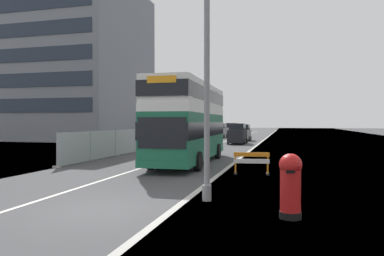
# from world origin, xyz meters

# --- Properties ---
(ground) EXTENTS (140.00, 280.00, 0.10)m
(ground) POSITION_xyz_m (0.54, 0.13, -0.05)
(ground) COLOR #424244
(double_decker_bus) EXTENTS (3.05, 11.13, 4.74)m
(double_decker_bus) POSITION_xyz_m (-0.64, 11.82, 2.52)
(double_decker_bus) COLOR #196042
(double_decker_bus) RESTS_ON ground
(lamppost_foreground) EXTENTS (0.29, 0.70, 7.86)m
(lamppost_foreground) POSITION_xyz_m (2.64, 1.93, 3.70)
(lamppost_foreground) COLOR gray
(lamppost_foreground) RESTS_ON ground
(red_pillar_postbox) EXTENTS (0.59, 0.59, 1.68)m
(red_pillar_postbox) POSITION_xyz_m (5.18, 0.47, 0.92)
(red_pillar_postbox) COLOR black
(red_pillar_postbox) RESTS_ON ground
(roadworks_barrier) EXTENTS (1.69, 0.65, 1.05)m
(roadworks_barrier) POSITION_xyz_m (3.46, 7.99, 0.65)
(roadworks_barrier) COLOR orange
(roadworks_barrier) RESTS_ON ground
(construction_site_fence) EXTENTS (0.44, 17.20, 1.95)m
(construction_site_fence) POSITION_xyz_m (-6.90, 16.15, 0.93)
(construction_site_fence) COLOR #A8AAAD
(construction_site_fence) RESTS_ON ground
(car_oncoming_near) EXTENTS (1.93, 4.08, 2.31)m
(car_oncoming_near) POSITION_xyz_m (-0.35, 31.33, 1.08)
(car_oncoming_near) COLOR black
(car_oncoming_near) RESTS_ON ground
(car_receding_mid) EXTENTS (1.97, 3.97, 2.15)m
(car_receding_mid) POSITION_xyz_m (-0.57, 38.17, 1.01)
(car_receding_mid) COLOR gray
(car_receding_mid) RESTS_ON ground
(car_receding_far) EXTENTS (2.00, 4.02, 2.25)m
(car_receding_far) POSITION_xyz_m (-5.08, 45.56, 1.05)
(car_receding_far) COLOR slate
(car_receding_far) RESTS_ON ground
(car_far_side) EXTENTS (2.05, 4.40, 2.27)m
(car_far_side) POSITION_xyz_m (-4.55, 55.07, 1.05)
(car_far_side) COLOR gray
(car_far_side) RESTS_ON ground
(bare_tree_far_verge_near) EXTENTS (2.96, 2.19, 4.14)m
(bare_tree_far_verge_near) POSITION_xyz_m (-13.79, 37.87, 2.14)
(bare_tree_far_verge_near) COLOR #4C3D2D
(bare_tree_far_verge_near) RESTS_ON ground
(bare_tree_far_verge_mid) EXTENTS (2.03, 1.88, 4.84)m
(bare_tree_far_verge_mid) POSITION_xyz_m (-12.01, 51.99, 2.42)
(bare_tree_far_verge_mid) COLOR #4C3D2D
(bare_tree_far_verge_mid) RESTS_ON ground
(backdrop_office_block) EXTENTS (27.94, 18.05, 21.66)m
(backdrop_office_block) POSITION_xyz_m (-29.94, 37.16, 10.83)
(backdrop_office_block) COLOR gray
(backdrop_office_block) RESTS_ON ground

